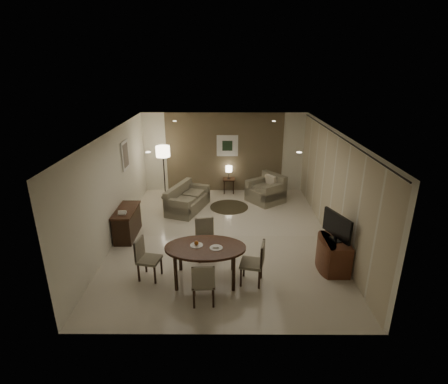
{
  "coord_description": "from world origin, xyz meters",
  "views": [
    {
      "loc": [
        0.03,
        -8.11,
        4.26
      ],
      "look_at": [
        0.0,
        0.2,
        1.15
      ],
      "focal_mm": 28.0,
      "sensor_mm": 36.0,
      "label": 1
    }
  ],
  "objects_px": {
    "console_desk": "(127,223)",
    "tv_cabinet": "(334,254)",
    "floor_lamp": "(164,173)",
    "sofa": "(188,198)",
    "chair_left": "(149,259)",
    "chair_right": "(252,263)",
    "chair_near": "(203,282)",
    "chair_far": "(206,240)",
    "dining_table": "(206,263)",
    "side_table": "(229,186)",
    "armchair": "(266,189)"
  },
  "relations": [
    {
      "from": "floor_lamp",
      "to": "side_table",
      "type": "bearing_deg",
      "value": 13.79
    },
    {
      "from": "floor_lamp",
      "to": "chair_far",
      "type": "bearing_deg",
      "value": -67.7
    },
    {
      "from": "dining_table",
      "to": "chair_near",
      "type": "distance_m",
      "value": 0.71
    },
    {
      "from": "chair_right",
      "to": "side_table",
      "type": "relative_size",
      "value": 1.82
    },
    {
      "from": "chair_far",
      "to": "armchair",
      "type": "bearing_deg",
      "value": 51.53
    },
    {
      "from": "chair_right",
      "to": "sofa",
      "type": "xyz_separation_m",
      "value": [
        -1.67,
        3.76,
        -0.08
      ]
    },
    {
      "from": "armchair",
      "to": "tv_cabinet",
      "type": "bearing_deg",
      "value": -21.48
    },
    {
      "from": "tv_cabinet",
      "to": "chair_near",
      "type": "height_order",
      "value": "chair_near"
    },
    {
      "from": "console_desk",
      "to": "chair_left",
      "type": "distance_m",
      "value": 2.1
    },
    {
      "from": "dining_table",
      "to": "chair_left",
      "type": "bearing_deg",
      "value": 176.72
    },
    {
      "from": "sofa",
      "to": "armchair",
      "type": "height_order",
      "value": "armchair"
    },
    {
      "from": "chair_near",
      "to": "chair_far",
      "type": "distance_m",
      "value": 1.57
    },
    {
      "from": "tv_cabinet",
      "to": "chair_near",
      "type": "distance_m",
      "value": 3.0
    },
    {
      "from": "console_desk",
      "to": "armchair",
      "type": "height_order",
      "value": "armchair"
    },
    {
      "from": "console_desk",
      "to": "sofa",
      "type": "bearing_deg",
      "value": 51.47
    },
    {
      "from": "console_desk",
      "to": "chair_left",
      "type": "height_order",
      "value": "chair_left"
    },
    {
      "from": "console_desk",
      "to": "side_table",
      "type": "relative_size",
      "value": 2.38
    },
    {
      "from": "console_desk",
      "to": "armchair",
      "type": "bearing_deg",
      "value": 32.18
    },
    {
      "from": "armchair",
      "to": "dining_table",
      "type": "bearing_deg",
      "value": -58.19
    },
    {
      "from": "chair_right",
      "to": "side_table",
      "type": "bearing_deg",
      "value": -163.53
    },
    {
      "from": "chair_near",
      "to": "side_table",
      "type": "xyz_separation_m",
      "value": [
        0.52,
        5.88,
        -0.19
      ]
    },
    {
      "from": "console_desk",
      "to": "tv_cabinet",
      "type": "xyz_separation_m",
      "value": [
        4.89,
        -1.5,
        -0.03
      ]
    },
    {
      "from": "console_desk",
      "to": "armchair",
      "type": "xyz_separation_m",
      "value": [
        3.82,
        2.4,
        0.06
      ]
    },
    {
      "from": "chair_left",
      "to": "chair_right",
      "type": "height_order",
      "value": "chair_right"
    },
    {
      "from": "console_desk",
      "to": "side_table",
      "type": "bearing_deg",
      "value": 50.74
    },
    {
      "from": "tv_cabinet",
      "to": "chair_near",
      "type": "bearing_deg",
      "value": -157.55
    },
    {
      "from": "chair_near",
      "to": "armchair",
      "type": "height_order",
      "value": "chair_near"
    },
    {
      "from": "chair_left",
      "to": "side_table",
      "type": "height_order",
      "value": "chair_left"
    },
    {
      "from": "console_desk",
      "to": "sofa",
      "type": "distance_m",
      "value": 2.22
    },
    {
      "from": "chair_near",
      "to": "floor_lamp",
      "type": "relative_size",
      "value": 0.5
    },
    {
      "from": "chair_right",
      "to": "sofa",
      "type": "height_order",
      "value": "chair_right"
    },
    {
      "from": "chair_far",
      "to": "dining_table",
      "type": "bearing_deg",
      "value": -99.69
    },
    {
      "from": "sofa",
      "to": "floor_lamp",
      "type": "distance_m",
      "value": 1.39
    },
    {
      "from": "chair_far",
      "to": "sofa",
      "type": "bearing_deg",
      "value": 92.06
    },
    {
      "from": "dining_table",
      "to": "floor_lamp",
      "type": "distance_m",
      "value": 4.94
    },
    {
      "from": "sofa",
      "to": "chair_left",
      "type": "bearing_deg",
      "value": -166.95
    },
    {
      "from": "side_table",
      "to": "chair_far",
      "type": "bearing_deg",
      "value": -97.35
    },
    {
      "from": "chair_right",
      "to": "sofa",
      "type": "bearing_deg",
      "value": -144.04
    },
    {
      "from": "dining_table",
      "to": "chair_near",
      "type": "bearing_deg",
      "value": -90.24
    },
    {
      "from": "dining_table",
      "to": "side_table",
      "type": "relative_size",
      "value": 3.26
    },
    {
      "from": "dining_table",
      "to": "chair_left",
      "type": "xyz_separation_m",
      "value": [
        -1.16,
        0.07,
        0.06
      ]
    },
    {
      "from": "console_desk",
      "to": "chair_right",
      "type": "xyz_separation_m",
      "value": [
        3.06,
        -2.02,
        0.08
      ]
    },
    {
      "from": "floor_lamp",
      "to": "chair_near",
      "type": "bearing_deg",
      "value": -73.52
    },
    {
      "from": "armchair",
      "to": "chair_far",
      "type": "bearing_deg",
      "value": -63.29
    },
    {
      "from": "console_desk",
      "to": "floor_lamp",
      "type": "height_order",
      "value": "floor_lamp"
    },
    {
      "from": "console_desk",
      "to": "tv_cabinet",
      "type": "bearing_deg",
      "value": -17.05
    },
    {
      "from": "chair_far",
      "to": "armchair",
      "type": "relative_size",
      "value": 0.93
    },
    {
      "from": "armchair",
      "to": "sofa",
      "type": "bearing_deg",
      "value": -111.51
    },
    {
      "from": "armchair",
      "to": "side_table",
      "type": "xyz_separation_m",
      "value": [
        -1.18,
        0.83,
        -0.19
      ]
    },
    {
      "from": "chair_near",
      "to": "chair_left",
      "type": "bearing_deg",
      "value": -37.79
    }
  ]
}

